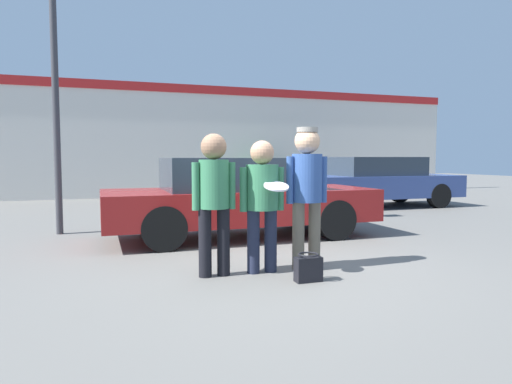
{
  "coord_description": "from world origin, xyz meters",
  "views": [
    {
      "loc": [
        -2.06,
        -5.33,
        1.37
      ],
      "look_at": [
        -0.21,
        -0.02,
        0.96
      ],
      "focal_mm": 32.0,
      "sensor_mm": 36.0,
      "label": 1
    }
  ],
  "objects_px": {
    "person_middle_with_frisbee": "(262,194)",
    "shrub": "(265,178)",
    "street_lamp": "(63,8)",
    "handbag": "(308,268)",
    "parked_car_near": "(239,197)",
    "person_right": "(307,183)",
    "parked_car_far": "(377,181)",
    "person_left": "(214,192)"
  },
  "relations": [
    {
      "from": "parked_car_near",
      "to": "parked_car_far",
      "type": "relative_size",
      "value": 1.02
    },
    {
      "from": "parked_car_near",
      "to": "street_lamp",
      "type": "relative_size",
      "value": 0.69
    },
    {
      "from": "street_lamp",
      "to": "handbag",
      "type": "bearing_deg",
      "value": -58.47
    },
    {
      "from": "parked_car_near",
      "to": "person_left",
      "type": "bearing_deg",
      "value": -113.41
    },
    {
      "from": "street_lamp",
      "to": "person_middle_with_frisbee",
      "type": "bearing_deg",
      "value": -58.5
    },
    {
      "from": "person_middle_with_frisbee",
      "to": "street_lamp",
      "type": "relative_size",
      "value": 0.24
    },
    {
      "from": "person_right",
      "to": "handbag",
      "type": "xyz_separation_m",
      "value": [
        -0.24,
        -0.55,
        -0.91
      ]
    },
    {
      "from": "shrub",
      "to": "street_lamp",
      "type": "bearing_deg",
      "value": -133.14
    },
    {
      "from": "parked_car_far",
      "to": "person_middle_with_frisbee",
      "type": "bearing_deg",
      "value": -133.32
    },
    {
      "from": "street_lamp",
      "to": "shrub",
      "type": "height_order",
      "value": "street_lamp"
    },
    {
      "from": "person_left",
      "to": "parked_car_near",
      "type": "distance_m",
      "value": 2.63
    },
    {
      "from": "person_left",
      "to": "street_lamp",
      "type": "xyz_separation_m",
      "value": [
        -1.76,
        3.8,
        3.03
      ]
    },
    {
      "from": "shrub",
      "to": "handbag",
      "type": "height_order",
      "value": "shrub"
    },
    {
      "from": "handbag",
      "to": "parked_car_near",
      "type": "bearing_deg",
      "value": 87.86
    },
    {
      "from": "person_middle_with_frisbee",
      "to": "shrub",
      "type": "xyz_separation_m",
      "value": [
        3.94,
        10.53,
        -0.31
      ]
    },
    {
      "from": "person_middle_with_frisbee",
      "to": "person_right",
      "type": "relative_size",
      "value": 0.91
    },
    {
      "from": "parked_car_far",
      "to": "shrub",
      "type": "xyz_separation_m",
      "value": [
        -1.67,
        4.58,
        -0.09
      ]
    },
    {
      "from": "street_lamp",
      "to": "parked_car_near",
      "type": "bearing_deg",
      "value": -26.54
    },
    {
      "from": "person_right",
      "to": "parked_car_near",
      "type": "relative_size",
      "value": 0.38
    },
    {
      "from": "person_right",
      "to": "parked_car_near",
      "type": "distance_m",
      "value": 2.46
    },
    {
      "from": "parked_car_far",
      "to": "street_lamp",
      "type": "xyz_separation_m",
      "value": [
        -7.95,
        -2.12,
        3.29
      ]
    },
    {
      "from": "handbag",
      "to": "street_lamp",
      "type": "bearing_deg",
      "value": 121.53
    },
    {
      "from": "shrub",
      "to": "parked_car_far",
      "type": "bearing_deg",
      "value": -70.03
    },
    {
      "from": "person_left",
      "to": "shrub",
      "type": "distance_m",
      "value": 11.44
    },
    {
      "from": "person_right",
      "to": "parked_car_far",
      "type": "bearing_deg",
      "value": 49.81
    },
    {
      "from": "shrub",
      "to": "person_right",
      "type": "bearing_deg",
      "value": -107.68
    },
    {
      "from": "person_left",
      "to": "handbag",
      "type": "bearing_deg",
      "value": -31.98
    },
    {
      "from": "person_middle_with_frisbee",
      "to": "parked_car_far",
      "type": "bearing_deg",
      "value": 46.68
    },
    {
      "from": "person_middle_with_frisbee",
      "to": "handbag",
      "type": "relative_size",
      "value": 5.0
    },
    {
      "from": "shrub",
      "to": "handbag",
      "type": "xyz_separation_m",
      "value": [
        -3.6,
        -11.08,
        -0.48
      ]
    },
    {
      "from": "person_right",
      "to": "street_lamp",
      "type": "xyz_separation_m",
      "value": [
        -2.93,
        3.83,
        2.95
      ]
    },
    {
      "from": "parked_car_far",
      "to": "person_left",
      "type": "bearing_deg",
      "value": -136.28
    },
    {
      "from": "parked_car_near",
      "to": "handbag",
      "type": "xyz_separation_m",
      "value": [
        -0.11,
        -2.98,
        -0.55
      ]
    },
    {
      "from": "handbag",
      "to": "person_left",
      "type": "bearing_deg",
      "value": 148.02
    },
    {
      "from": "person_right",
      "to": "parked_car_near",
      "type": "bearing_deg",
      "value": 93.01
    },
    {
      "from": "street_lamp",
      "to": "shrub",
      "type": "relative_size",
      "value": 5.29
    },
    {
      "from": "person_left",
      "to": "street_lamp",
      "type": "bearing_deg",
      "value": 114.83
    },
    {
      "from": "parked_car_near",
      "to": "shrub",
      "type": "xyz_separation_m",
      "value": [
        3.48,
        8.1,
        -0.07
      ]
    },
    {
      "from": "street_lamp",
      "to": "shrub",
      "type": "distance_m",
      "value": 9.79
    },
    {
      "from": "person_right",
      "to": "handbag",
      "type": "bearing_deg",
      "value": -113.35
    },
    {
      "from": "parked_car_near",
      "to": "parked_car_far",
      "type": "xyz_separation_m",
      "value": [
        5.15,
        3.52,
        0.02
      ]
    },
    {
      "from": "person_right",
      "to": "person_left",
      "type": "bearing_deg",
      "value": 178.73
    }
  ]
}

